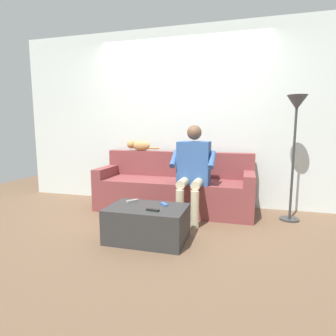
{
  "coord_description": "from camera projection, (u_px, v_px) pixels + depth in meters",
  "views": [
    {
      "loc": [
        -0.97,
        3.7,
        1.18
      ],
      "look_at": [
        0.0,
        0.22,
        0.66
      ],
      "focal_mm": 30.0,
      "sensor_mm": 36.0,
      "label": 1
    }
  ],
  "objects": [
    {
      "name": "ground_plane",
      "position": [
        159.0,
        226.0,
        3.38
      ],
      "size": [
        8.0,
        8.0,
        0.0
      ],
      "primitive_type": "plane",
      "color": "brown"
    },
    {
      "name": "back_wall",
      "position": [
        181.0,
        118.0,
        4.28
      ],
      "size": [
        5.33,
        0.06,
        2.65
      ],
      "primitive_type": "cube",
      "color": "silver",
      "rests_on": "ground"
    },
    {
      "name": "couch",
      "position": [
        174.0,
        190.0,
        4.02
      ],
      "size": [
        2.2,
        0.72,
        0.82
      ],
      "color": "brown",
      "rests_on": "ground"
    },
    {
      "name": "coffee_table",
      "position": [
        147.0,
        223.0,
        2.95
      ],
      "size": [
        0.81,
        0.54,
        0.36
      ],
      "color": "#2D2D2D",
      "rests_on": "ground"
    },
    {
      "name": "person_solo_seated",
      "position": [
        193.0,
        167.0,
        3.58
      ],
      "size": [
        0.56,
        0.6,
        1.21
      ],
      "color": "#335693",
      "rests_on": "ground"
    },
    {
      "name": "cat_on_backrest",
      "position": [
        138.0,
        145.0,
        4.34
      ],
      "size": [
        0.52,
        0.13,
        0.17
      ],
      "color": "#B7844C",
      "rests_on": "couch"
    },
    {
      "name": "remote_blue",
      "position": [
        164.0,
        204.0,
        2.99
      ],
      "size": [
        0.11,
        0.11,
        0.02
      ],
      "primitive_type": "cube",
      "rotation": [
        0.0,
        0.0,
        5.42
      ],
      "color": "#3860B7",
      "rests_on": "coffee_table"
    },
    {
      "name": "remote_gray",
      "position": [
        132.0,
        201.0,
        3.12
      ],
      "size": [
        0.11,
        0.14,
        0.02
      ],
      "primitive_type": "cube",
      "rotation": [
        0.0,
        0.0,
        4.11
      ],
      "color": "gray",
      "rests_on": "coffee_table"
    },
    {
      "name": "remote_black",
      "position": [
        153.0,
        210.0,
        2.78
      ],
      "size": [
        0.14,
        0.05,
        0.02
      ],
      "primitive_type": "cube",
      "rotation": [
        0.0,
        0.0,
        6.15
      ],
      "color": "black",
      "rests_on": "coffee_table"
    },
    {
      "name": "floor_lamp",
      "position": [
        296.0,
        120.0,
        3.43
      ],
      "size": [
        0.24,
        0.24,
        1.57
      ],
      "color": "#2D2D2D",
      "rests_on": "ground"
    }
  ]
}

